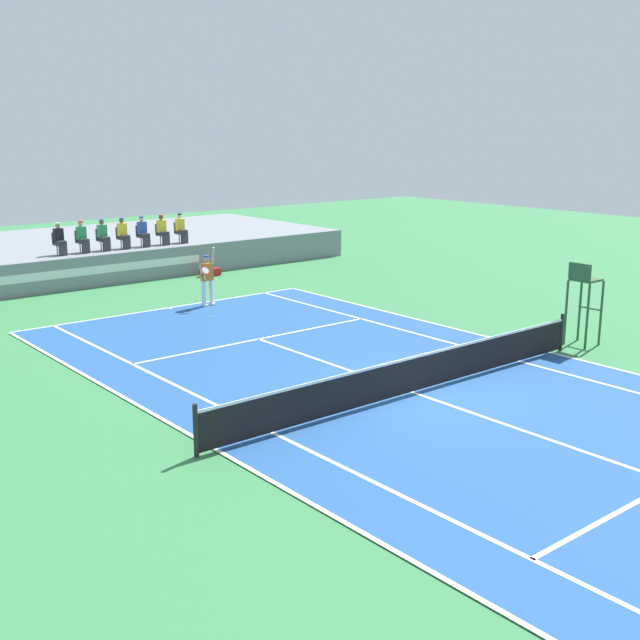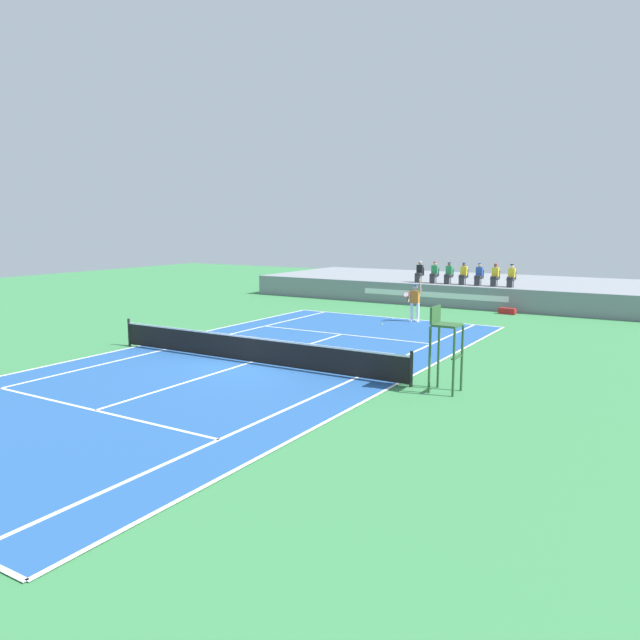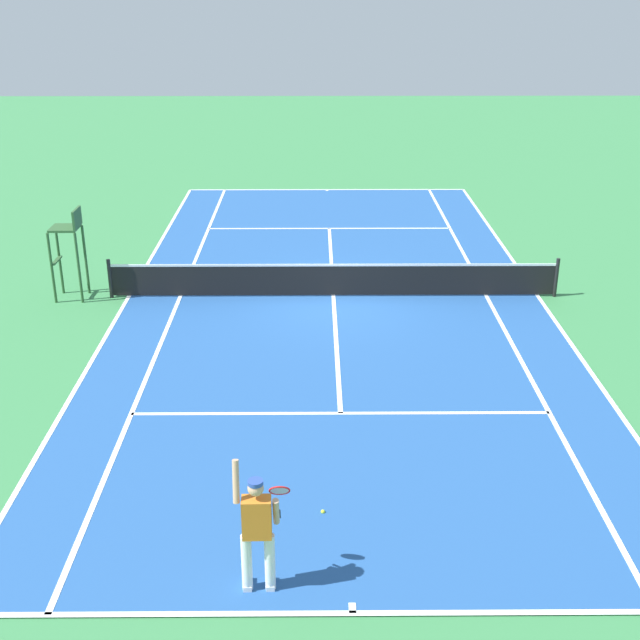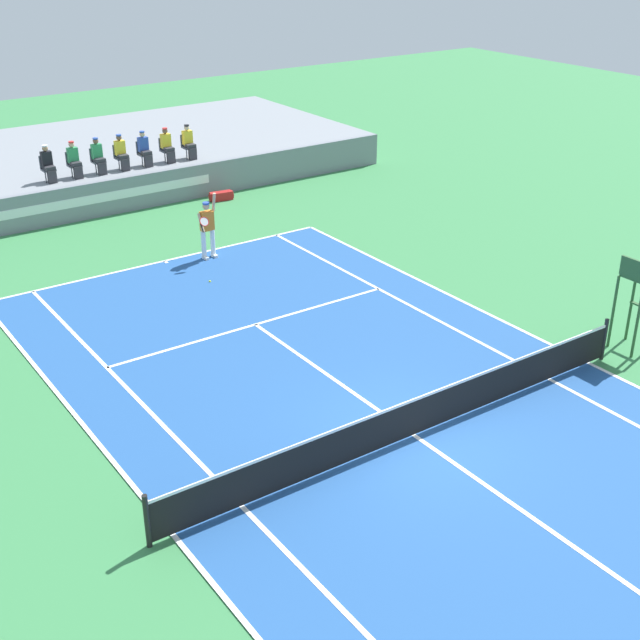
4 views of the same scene
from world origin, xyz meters
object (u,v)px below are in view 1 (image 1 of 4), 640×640
(spectator_seated_5, at_px, (163,230))
(tennis_ball, at_px, (212,318))
(spectator_seated_2, at_px, (103,236))
(tennis_player, at_px, (207,278))
(equipment_bag, at_px, (210,272))
(spectator_seated_3, at_px, (123,234))
(umpire_chair, at_px, (584,293))
(spectator_seated_0, at_px, (60,239))
(spectator_seated_1, at_px, (82,237))
(spectator_seated_6, at_px, (181,229))
(spectator_seated_4, at_px, (143,232))

(spectator_seated_5, height_order, tennis_ball, spectator_seated_5)
(spectator_seated_2, xyz_separation_m, tennis_player, (0.74, -6.79, -0.88))
(spectator_seated_2, relative_size, tennis_player, 0.61)
(tennis_player, height_order, equipment_bag, tennis_player)
(spectator_seated_3, xyz_separation_m, tennis_player, (-0.15, -6.79, -0.88))
(tennis_player, bearing_deg, umpire_chair, -63.68)
(spectator_seated_2, xyz_separation_m, tennis_ball, (-0.17, -8.54, -1.84))
(spectator_seated_0, bearing_deg, tennis_ball, -79.00)
(tennis_player, distance_m, equipment_bag, 6.00)
(spectator_seated_2, height_order, spectator_seated_5, same)
(spectator_seated_1, distance_m, tennis_player, 7.04)
(umpire_chair, distance_m, equipment_bag, 16.62)
(spectator_seated_5, xyz_separation_m, spectator_seated_6, (0.90, 0.00, 0.00))
(spectator_seated_6, distance_m, equipment_bag, 2.50)
(spectator_seated_0, bearing_deg, spectator_seated_5, 0.00)
(spectator_seated_2, relative_size, spectator_seated_4, 1.00)
(spectator_seated_5, distance_m, tennis_ball, 9.20)
(spectator_seated_2, height_order, tennis_ball, spectator_seated_2)
(spectator_seated_5, distance_m, spectator_seated_6, 0.90)
(spectator_seated_4, relative_size, equipment_bag, 1.36)
(spectator_seated_0, relative_size, umpire_chair, 0.52)
(spectator_seated_0, distance_m, spectator_seated_4, 3.62)
(spectator_seated_0, relative_size, spectator_seated_5, 1.00)
(tennis_ball, xyz_separation_m, equipment_bag, (4.10, 6.75, 0.13))
(spectator_seated_1, bearing_deg, tennis_player, -76.56)
(tennis_player, bearing_deg, equipment_bag, 57.46)
(spectator_seated_2, bearing_deg, equipment_bag, -24.42)
(spectator_seated_0, height_order, spectator_seated_3, same)
(spectator_seated_1, distance_m, tennis_ball, 8.76)
(spectator_seated_0, bearing_deg, spectator_seated_6, 0.00)
(equipment_bag, bearing_deg, spectator_seated_5, 124.51)
(spectator_seated_6, bearing_deg, spectator_seated_3, 180.00)
(spectator_seated_1, distance_m, spectator_seated_2, 0.89)
(tennis_player, bearing_deg, spectator_seated_6, 67.10)
(umpire_chair, bearing_deg, equipment_bag, 98.43)
(spectator_seated_2, height_order, tennis_player, spectator_seated_2)
(spectator_seated_6, bearing_deg, spectator_seated_2, 180.00)
(spectator_seated_6, bearing_deg, tennis_ball, -113.85)
(spectator_seated_4, xyz_separation_m, spectator_seated_5, (0.92, 0.00, 0.00))
(spectator_seated_2, bearing_deg, spectator_seated_6, 0.00)
(spectator_seated_3, height_order, umpire_chair, spectator_seated_3)
(spectator_seated_2, bearing_deg, umpire_chair, -70.70)
(tennis_player, bearing_deg, spectator_seated_2, 96.19)
(spectator_seated_4, relative_size, tennis_player, 0.61)
(spectator_seated_1, bearing_deg, spectator_seated_6, 0.00)
(spectator_seated_2, height_order, spectator_seated_3, same)
(spectator_seated_0, bearing_deg, tennis_player, -69.32)
(equipment_bag, bearing_deg, spectator_seated_2, 155.58)
(spectator_seated_2, bearing_deg, tennis_player, -83.81)
(tennis_ball, bearing_deg, tennis_player, 62.57)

